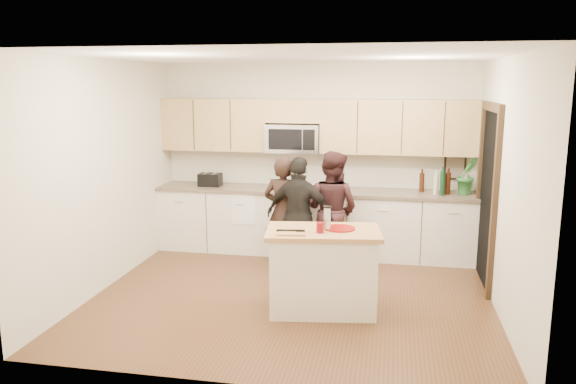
% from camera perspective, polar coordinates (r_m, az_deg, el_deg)
% --- Properties ---
extents(floor, '(4.50, 4.50, 0.00)m').
position_cam_1_polar(floor, '(6.62, 0.43, -10.47)').
color(floor, '#52341C').
rests_on(floor, ground).
extents(room_shell, '(4.52, 4.02, 2.71)m').
position_cam_1_polar(room_shell, '(6.20, 0.46, 4.59)').
color(room_shell, beige).
rests_on(room_shell, ground).
extents(back_cabinetry, '(4.50, 0.66, 0.94)m').
position_cam_1_polar(back_cabinetry, '(8.07, 2.57, -2.99)').
color(back_cabinetry, silver).
rests_on(back_cabinetry, ground).
extents(upper_cabinetry, '(4.50, 0.33, 0.75)m').
position_cam_1_polar(upper_cabinetry, '(7.99, 3.05, 6.84)').
color(upper_cabinetry, tan).
rests_on(upper_cabinetry, ground).
extents(microwave, '(0.76, 0.41, 0.40)m').
position_cam_1_polar(microwave, '(8.02, 0.55, 5.49)').
color(microwave, silver).
rests_on(microwave, ground).
extents(doorway, '(0.06, 1.25, 2.20)m').
position_cam_1_polar(doorway, '(7.17, 19.63, 0.19)').
color(doorway, black).
rests_on(doorway, ground).
extents(framed_picture, '(0.30, 0.03, 0.38)m').
position_cam_1_polar(framed_picture, '(8.17, 16.61, 2.52)').
color(framed_picture, black).
rests_on(framed_picture, ground).
extents(dish_towel, '(0.34, 0.60, 0.48)m').
position_cam_1_polar(dish_towel, '(8.00, -4.35, -0.71)').
color(dish_towel, white).
rests_on(dish_towel, ground).
extents(island, '(1.29, 0.86, 0.90)m').
position_cam_1_polar(island, '(6.08, 3.55, -7.93)').
color(island, silver).
rests_on(island, ground).
extents(red_plate, '(0.32, 0.32, 0.02)m').
position_cam_1_polar(red_plate, '(5.99, 5.31, -3.69)').
color(red_plate, maroon).
rests_on(red_plate, island).
extents(box_grater, '(0.08, 0.06, 0.24)m').
position_cam_1_polar(box_grater, '(5.90, 4.01, -2.58)').
color(box_grater, silver).
rests_on(box_grater, red_plate).
extents(drink_glass, '(0.08, 0.08, 0.11)m').
position_cam_1_polar(drink_glass, '(5.82, 3.26, -3.63)').
color(drink_glass, maroon).
rests_on(drink_glass, island).
extents(cutting_board, '(0.32, 0.23, 0.02)m').
position_cam_1_polar(cutting_board, '(5.78, 0.30, -4.19)').
color(cutting_board, '#AE7948').
rests_on(cutting_board, island).
extents(tongs, '(0.29, 0.07, 0.02)m').
position_cam_1_polar(tongs, '(5.80, 0.27, -3.93)').
color(tongs, black).
rests_on(tongs, cutting_board).
extents(knife, '(0.18, 0.04, 0.01)m').
position_cam_1_polar(knife, '(5.80, -0.08, -4.01)').
color(knife, silver).
rests_on(knife, cutting_board).
extents(toaster, '(0.32, 0.22, 0.19)m').
position_cam_1_polar(toaster, '(8.28, -7.92, 1.25)').
color(toaster, black).
rests_on(toaster, back_cabinetry).
extents(bottle_cluster, '(0.64, 0.29, 0.39)m').
position_cam_1_polar(bottle_cluster, '(7.88, 15.61, 1.03)').
color(bottle_cluster, '#321509').
rests_on(bottle_cluster, back_cabinetry).
extents(orchid, '(0.37, 0.35, 0.53)m').
position_cam_1_polar(orchid, '(7.94, 17.76, 1.67)').
color(orchid, '#327D37').
rests_on(orchid, back_cabinetry).
extents(woman_left, '(0.60, 0.45, 1.50)m').
position_cam_1_polar(woman_left, '(7.36, -0.46, -2.12)').
color(woman_left, black).
rests_on(woman_left, ground).
extents(woman_center, '(0.94, 0.86, 1.56)m').
position_cam_1_polar(woman_center, '(7.42, 4.46, -1.81)').
color(woman_center, black).
rests_on(woman_center, ground).
extents(woman_right, '(0.94, 0.52, 1.51)m').
position_cam_1_polar(woman_right, '(7.20, 1.19, -2.38)').
color(woman_right, black).
rests_on(woman_right, ground).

